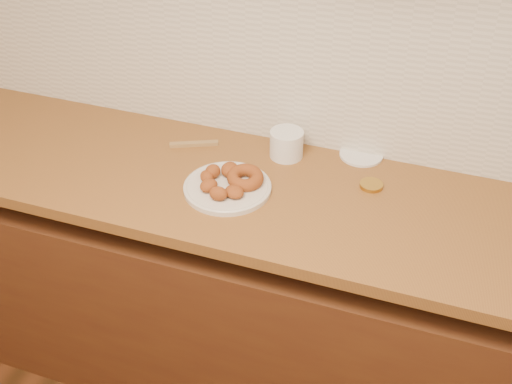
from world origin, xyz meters
TOP-DOWN VIEW (x-y plane):
  - wall_back at (0.00, 2.00)m, footprint 4.00×0.02m
  - base_cabinet at (0.00, 1.69)m, footprint 3.60×0.60m
  - butcher_block at (-0.65, 1.69)m, footprint 2.30×0.62m
  - backsplash at (0.00, 1.99)m, footprint 3.60×0.02m
  - donut_plate at (-0.39, 1.64)m, footprint 0.27×0.27m
  - ring_donut at (-0.34, 1.68)m, footprint 0.16×0.16m
  - fried_dough_chunks at (-0.41, 1.64)m, footprint 0.18×0.19m
  - plastic_tub at (-0.28, 1.89)m, footprint 0.13×0.13m
  - tub_lid at (-0.04, 1.97)m, footprint 0.16×0.16m
  - brass_jar_lid at (0.02, 1.81)m, footprint 0.08×0.08m
  - wooden_utensil at (-0.59, 1.84)m, footprint 0.16×0.09m

SIDE VIEW (x-z plane):
  - base_cabinet at x=0.00m, z-range 0.00..0.77m
  - butcher_block at x=-0.65m, z-range 0.86..0.90m
  - tub_lid at x=-0.04m, z-range 0.90..0.91m
  - brass_jar_lid at x=0.02m, z-range 0.90..0.91m
  - wooden_utensil at x=-0.59m, z-range 0.90..0.91m
  - donut_plate at x=-0.39m, z-range 0.90..0.92m
  - ring_donut at x=-0.34m, z-range 0.91..0.96m
  - fried_dough_chunks at x=-0.41m, z-range 0.91..0.96m
  - plastic_tub at x=-0.28m, z-range 0.90..0.99m
  - backsplash at x=0.00m, z-range 0.90..1.50m
  - wall_back at x=0.00m, z-range 0.00..2.70m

